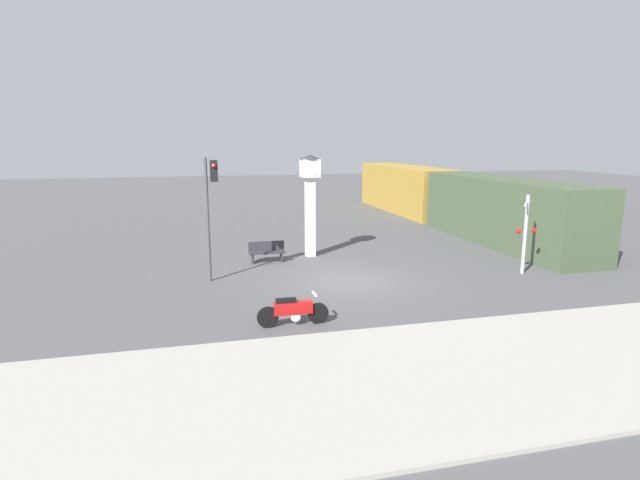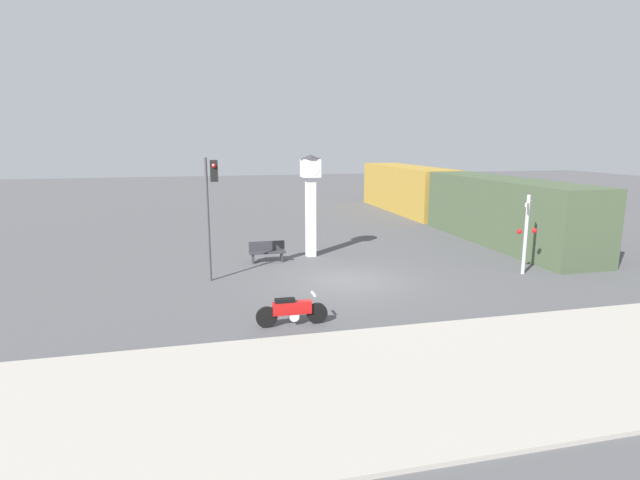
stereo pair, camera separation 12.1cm
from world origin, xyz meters
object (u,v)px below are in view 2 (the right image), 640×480
Objects in this scene: bench at (267,251)px; motorcycle at (292,311)px; traffic_light at (211,198)px; clock_tower at (311,190)px; freight_train at (447,198)px; railroad_crossing_signal at (526,231)px.

motorcycle is at bearing -92.56° from bench.
traffic_light is 2.95× the size of bench.
clock_tower is 1.00× the size of traffic_light.
traffic_light is at bearing -144.99° from clock_tower.
clock_tower is 0.19× the size of freight_train.
bench is at bearing 155.60° from railroad_crossing_signal.
traffic_light reaches higher than bench.
bench is at bearing -149.50° from freight_train.
railroad_crossing_signal is at bearing -9.10° from traffic_light.
clock_tower reaches higher than motorcycle.
traffic_light is 4.42m from bench.
motorcycle is 0.09× the size of freight_train.
bench is (0.35, 7.93, 0.04)m from motorcycle.
bench is at bearing 87.92° from motorcycle.
clock_tower is 12.53m from freight_train.
railroad_crossing_signal is at bearing -103.08° from freight_train.
motorcycle is 7.94m from bench.
railroad_crossing_signal is 2.01× the size of bench.
freight_train reaches higher than motorcycle.
motorcycle is 0.66× the size of railroad_crossing_signal.
bench is at bearing -162.12° from clock_tower.
railroad_crossing_signal reaches higher than bench.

